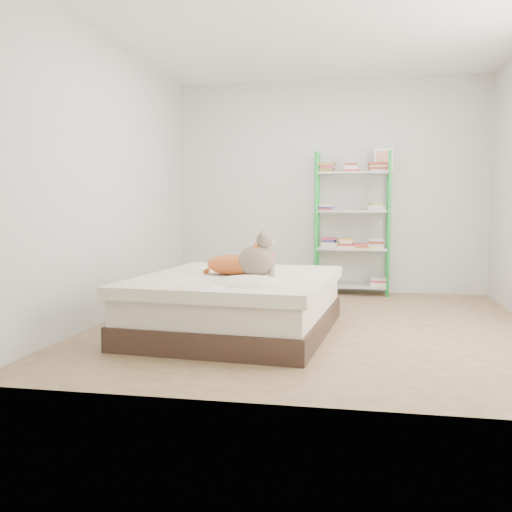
% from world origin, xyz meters
% --- Properties ---
extents(room, '(3.81, 4.21, 2.61)m').
position_xyz_m(room, '(0.00, 0.00, 1.30)').
color(room, tan).
rests_on(room, ground).
extents(bed, '(1.67, 2.02, 0.48)m').
position_xyz_m(bed, '(-0.60, -0.41, 0.24)').
color(bed, '#412C21').
rests_on(bed, ground).
extents(orange_cat, '(0.59, 0.42, 0.22)m').
position_xyz_m(orange_cat, '(-0.65, -0.41, 0.59)').
color(orange_cat, '#CE6425').
rests_on(orange_cat, bed).
extents(grey_cat, '(0.34, 0.28, 0.38)m').
position_xyz_m(grey_cat, '(-0.42, -0.48, 0.67)').
color(grey_cat, gray).
rests_on(grey_cat, bed).
extents(shelf_unit, '(0.90, 0.36, 1.74)m').
position_xyz_m(shelf_unit, '(0.31, 1.88, 0.84)').
color(shelf_unit, green).
rests_on(shelf_unit, ground).
extents(cardboard_box, '(0.61, 0.64, 0.39)m').
position_xyz_m(cardboard_box, '(-0.19, 0.55, 0.17)').
color(cardboard_box, '#907252').
rests_on(cardboard_box, ground).
extents(white_bin, '(0.34, 0.32, 0.35)m').
position_xyz_m(white_bin, '(-0.86, 1.69, 0.18)').
color(white_bin, silver).
rests_on(white_bin, ground).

